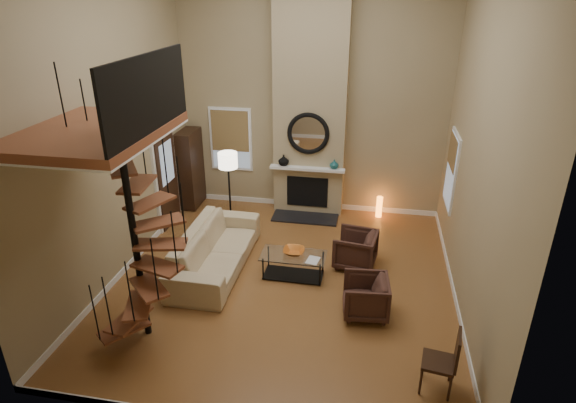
% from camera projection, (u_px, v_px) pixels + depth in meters
% --- Properties ---
extents(ground, '(6.00, 6.50, 0.01)m').
position_uv_depth(ground, '(284.00, 280.00, 8.71)').
color(ground, '#9F6833').
rests_on(ground, ground).
extents(back_wall, '(6.00, 0.02, 5.50)m').
position_uv_depth(back_wall, '(311.00, 93.00, 10.49)').
color(back_wall, '#9D8C65').
rests_on(back_wall, ground).
extents(front_wall, '(6.00, 0.02, 5.50)m').
position_uv_depth(front_wall, '(220.00, 227.00, 4.67)').
color(front_wall, '#9D8C65').
rests_on(front_wall, ground).
extents(left_wall, '(0.02, 6.50, 5.50)m').
position_uv_depth(left_wall, '(110.00, 125.00, 8.07)').
color(left_wall, '#9D8C65').
rests_on(left_wall, ground).
extents(right_wall, '(0.02, 6.50, 5.50)m').
position_uv_depth(right_wall, '(481.00, 145.00, 7.08)').
color(right_wall, '#9D8C65').
rests_on(right_wall, ground).
extents(baseboard_back, '(6.00, 0.02, 0.12)m').
position_uv_depth(baseboard_back, '(309.00, 204.00, 11.59)').
color(baseboard_back, white).
rests_on(baseboard_back, ground).
extents(baseboard_left, '(0.02, 6.50, 0.12)m').
position_uv_depth(baseboard_left, '(132.00, 261.00, 9.18)').
color(baseboard_left, white).
rests_on(baseboard_left, ground).
extents(baseboard_right, '(0.02, 6.50, 0.12)m').
position_uv_depth(baseboard_right, '(454.00, 295.00, 8.19)').
color(baseboard_right, white).
rests_on(baseboard_right, ground).
extents(chimney_breast, '(1.60, 0.38, 5.50)m').
position_uv_depth(chimney_breast, '(310.00, 95.00, 10.32)').
color(chimney_breast, tan).
rests_on(chimney_breast, ground).
extents(hearth, '(1.50, 0.60, 0.04)m').
position_uv_depth(hearth, '(305.00, 218.00, 11.01)').
color(hearth, black).
rests_on(hearth, ground).
extents(firebox, '(0.95, 0.02, 0.72)m').
position_uv_depth(firebox, '(307.00, 192.00, 11.05)').
color(firebox, black).
rests_on(firebox, chimney_breast).
extents(mantel, '(1.70, 0.18, 0.06)m').
position_uv_depth(mantel, '(307.00, 169.00, 10.73)').
color(mantel, white).
rests_on(mantel, chimney_breast).
extents(mirror_frame, '(0.94, 0.10, 0.94)m').
position_uv_depth(mirror_frame, '(308.00, 134.00, 10.45)').
color(mirror_frame, black).
rests_on(mirror_frame, chimney_breast).
extents(mirror_disc, '(0.80, 0.01, 0.80)m').
position_uv_depth(mirror_disc, '(308.00, 133.00, 10.46)').
color(mirror_disc, white).
rests_on(mirror_disc, chimney_breast).
extents(vase_left, '(0.24, 0.24, 0.25)m').
position_uv_depth(vase_left, '(284.00, 160.00, 10.79)').
color(vase_left, black).
rests_on(vase_left, mantel).
extents(vase_right, '(0.20, 0.20, 0.21)m').
position_uv_depth(vase_right, '(334.00, 164.00, 10.61)').
color(vase_right, '#185155').
rests_on(vase_right, mantel).
extents(window_back, '(1.02, 0.06, 1.52)m').
position_uv_depth(window_back, '(231.00, 138.00, 11.24)').
color(window_back, white).
rests_on(window_back, back_wall).
extents(window_right, '(0.06, 1.02, 1.52)m').
position_uv_depth(window_right, '(452.00, 169.00, 9.34)').
color(window_right, white).
rests_on(window_right, right_wall).
extents(entry_door, '(0.10, 1.05, 2.16)m').
position_uv_depth(entry_door, '(167.00, 180.00, 10.38)').
color(entry_door, white).
rests_on(entry_door, ground).
extents(loft, '(1.70, 2.20, 1.09)m').
position_uv_depth(loft, '(100.00, 129.00, 6.10)').
color(loft, brown).
rests_on(loft, left_wall).
extents(spiral_stair, '(1.47, 1.47, 4.06)m').
position_uv_depth(spiral_stair, '(135.00, 231.00, 6.67)').
color(spiral_stair, black).
rests_on(spiral_stair, ground).
extents(hutch, '(0.39, 0.82, 1.84)m').
position_uv_depth(hutch, '(190.00, 168.00, 11.32)').
color(hutch, black).
rests_on(hutch, ground).
extents(sofa, '(1.06, 2.72, 0.79)m').
position_uv_depth(sofa, '(215.00, 248.00, 8.97)').
color(sofa, '#CAB58C').
rests_on(sofa, ground).
extents(armchair_near, '(0.86, 0.85, 0.70)m').
position_uv_depth(armchair_near, '(359.00, 250.00, 9.00)').
color(armchair_near, '#41251E').
rests_on(armchair_near, ground).
extents(armchair_far, '(0.78, 0.76, 0.66)m').
position_uv_depth(armchair_far, '(370.00, 297.00, 7.65)').
color(armchair_far, '#41251E').
rests_on(armchair_far, ground).
extents(coffee_table, '(1.19, 0.60, 0.45)m').
position_uv_depth(coffee_table, '(293.00, 263.00, 8.72)').
color(coffee_table, silver).
rests_on(coffee_table, ground).
extents(bowl, '(0.39, 0.39, 0.10)m').
position_uv_depth(bowl, '(294.00, 251.00, 8.67)').
color(bowl, orange).
rests_on(bowl, coffee_table).
extents(book, '(0.26, 0.32, 0.03)m').
position_uv_depth(book, '(311.00, 260.00, 8.45)').
color(book, gray).
rests_on(book, coffee_table).
extents(floor_lamp, '(0.41, 0.41, 1.72)m').
position_uv_depth(floor_lamp, '(228.00, 166.00, 10.11)').
color(floor_lamp, black).
rests_on(floor_lamp, ground).
extents(accent_lamp, '(0.14, 0.14, 0.49)m').
position_uv_depth(accent_lamp, '(379.00, 207.00, 11.01)').
color(accent_lamp, orange).
rests_on(accent_lamp, ground).
extents(side_chair, '(0.48, 0.47, 0.93)m').
position_uv_depth(side_chair, '(446.00, 359.00, 6.13)').
color(side_chair, black).
rests_on(side_chair, ground).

